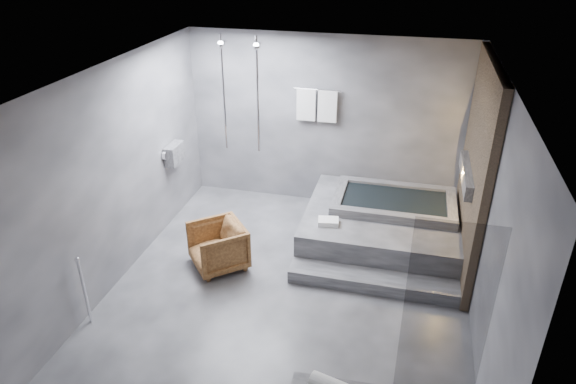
# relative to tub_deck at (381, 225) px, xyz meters

# --- Properties ---
(room) EXTENTS (5.00, 5.04, 2.82)m
(room) POSITION_rel_tub_deck_xyz_m (-0.65, -1.21, 1.48)
(room) COLOR #333336
(room) RESTS_ON ground
(tub_deck) EXTENTS (2.20, 2.00, 0.50)m
(tub_deck) POSITION_rel_tub_deck_xyz_m (0.00, 0.00, 0.00)
(tub_deck) COLOR #39393B
(tub_deck) RESTS_ON ground
(tub_step) EXTENTS (2.20, 0.36, 0.18)m
(tub_step) POSITION_rel_tub_deck_xyz_m (0.00, -1.18, -0.16)
(tub_step) COLOR #39393B
(tub_step) RESTS_ON ground
(driftwood_chair) EXTENTS (0.98, 0.98, 0.64)m
(driftwood_chair) POSITION_rel_tub_deck_xyz_m (-2.12, -1.21, 0.07)
(driftwood_chair) COLOR #482812
(driftwood_chair) RESTS_ON ground
(deck_towel) EXTENTS (0.31, 0.25, 0.08)m
(deck_towel) POSITION_rel_tub_deck_xyz_m (-0.71, -0.56, 0.29)
(deck_towel) COLOR white
(deck_towel) RESTS_ON tub_deck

